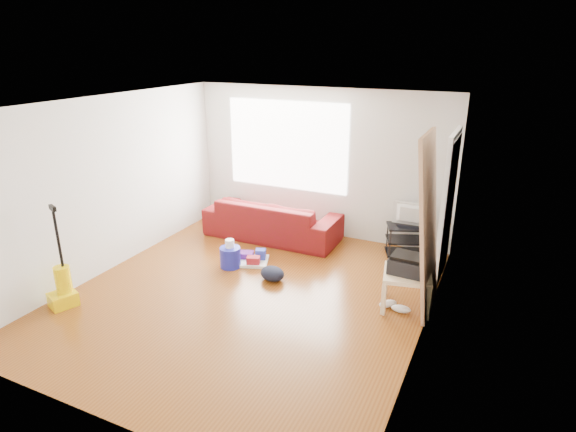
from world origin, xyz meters
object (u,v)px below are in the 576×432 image
at_px(sofa, 273,237).
at_px(cleaning_tray, 251,259).
at_px(side_table, 407,278).
at_px(tv_stand, 409,240).
at_px(bucket, 231,267).
at_px(backpack, 272,280).
at_px(vacuum, 63,288).

xyz_separation_m(sofa, cleaning_tray, (0.16, -1.04, 0.06)).
bearing_deg(side_table, tv_stand, 100.53).
relative_size(sofa, bucket, 7.41).
relative_size(tv_stand, side_table, 1.17).
bearing_deg(tv_stand, bucket, -166.93).
bearing_deg(side_table, cleaning_tray, 172.79).
bearing_deg(backpack, side_table, 15.60).
xyz_separation_m(tv_stand, side_table, (0.30, -1.61, 0.15)).
relative_size(side_table, backpack, 1.89).
bearing_deg(vacuum, cleaning_tray, 75.70).
height_order(sofa, bucket, sofa).
bearing_deg(cleaning_tray, sofa, 98.82).
bearing_deg(tv_stand, backpack, -153.72).
bearing_deg(vacuum, side_table, 46.36).
bearing_deg(side_table, vacuum, -155.32).
xyz_separation_m(backpack, vacuum, (-2.10, -1.74, 0.25)).
relative_size(tv_stand, backpack, 2.20).
xyz_separation_m(bucket, cleaning_tray, (0.21, 0.27, 0.06)).
bearing_deg(tv_stand, side_table, -100.61).
relative_size(sofa, cleaning_tray, 3.48).
distance_m(tv_stand, backpack, 2.31).
bearing_deg(sofa, cleaning_tray, 98.82).
height_order(bucket, vacuum, vacuum).
relative_size(bucket, cleaning_tray, 0.47).
xyz_separation_m(sofa, backpack, (0.72, -1.42, 0.00)).
bearing_deg(side_table, sofa, 152.42).
xyz_separation_m(tv_stand, backpack, (-1.55, -1.69, -0.25)).
xyz_separation_m(bucket, backpack, (0.76, -0.12, 0.00)).
bearing_deg(vacuum, tv_stand, 64.89).
bearing_deg(backpack, tv_stand, 60.60).
relative_size(tv_stand, bucket, 2.59).
distance_m(bucket, vacuum, 2.30).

